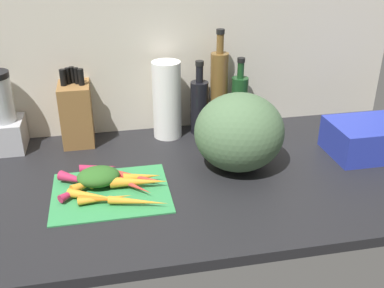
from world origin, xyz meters
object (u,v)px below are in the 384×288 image
carrot_5 (138,202)px  dish_rack (372,138)px  carrot_8 (129,184)px  paper_towel_roll (167,100)px  carrot_7 (97,197)px  blender_appliance (0,117)px  carrot_9 (79,180)px  carrot_2 (105,178)px  bottle_1 (219,91)px  carrot_0 (76,190)px  carrot_3 (140,178)px  bottle_2 (239,102)px  carrot_10 (103,199)px  cutting_board (111,192)px  carrot_1 (105,198)px  carrot_4 (142,177)px  winter_squash (239,132)px  carrot_6 (89,183)px  bottle_0 (199,105)px  carrot_12 (139,182)px  knife_block (77,112)px  carrot_11 (98,168)px

carrot_5 → dish_rack: (79.60, 17.44, 3.55)cm
carrot_8 → paper_towel_roll: paper_towel_roll is taller
carrot_7 → paper_towel_roll: bearing=57.2°
blender_appliance → dish_rack: (120.66, -27.11, -6.24)cm
carrot_5 → carrot_9: 21.45cm
carrot_2 → bottle_1: bottle_1 is taller
dish_rack → carrot_0: bearing=-175.0°
carrot_5 → carrot_2: bearing=119.7°
carrot_3 → bottle_2: (39.99, 33.14, 8.57)cm
carrot_3 → dish_rack: (77.97, 5.45, 3.27)cm
carrot_7 → carrot_10: (1.56, -1.33, -0.15)cm
blender_appliance → bottle_2: (82.68, 0.57, -0.94)cm
carrot_2 → carrot_7: 10.74cm
cutting_board → carrot_1: size_ratio=2.25×
carrot_0 → bottle_2: bearing=31.8°
blender_appliance → dish_rack: 123.83cm
carrot_3 → carrot_10: size_ratio=1.16×
blender_appliance → paper_towel_roll: paper_towel_roll is taller
bottle_1 → dish_rack: 54.74cm
paper_towel_roll → bottle_2: (26.76, 0.54, -2.98)cm
cutting_board → carrot_4: size_ratio=3.07×
winter_squash → carrot_8: bearing=-168.3°
carrot_4 → carrot_10: carrot_4 is taller
carrot_0 → bottle_1: size_ratio=0.30×
carrot_6 → bottle_2: bearing=31.2°
winter_squash → carrot_4: bearing=-172.0°
carrot_1 → bottle_0: size_ratio=0.55×
bottle_0 → carrot_1: bearing=-130.2°
carrot_10 → carrot_12: carrot_12 is taller
carrot_7 → carrot_10: size_ratio=1.31×
carrot_3 → knife_block: bearing=118.1°
carrot_6 → knife_block: size_ratio=0.40×
carrot_10 → winter_squash: size_ratio=0.47×
carrot_9 → carrot_4: bearing=-5.4°
carrot_1 → carrot_12: size_ratio=0.90×
carrot_8 → carrot_10: 10.00cm
carrot_12 → winter_squash: size_ratio=0.59×
carrot_4 → knife_block: size_ratio=0.40×
carrot_11 → carrot_12: 15.78cm
carrot_4 → winter_squash: winter_squash is taller
carrot_9 → paper_towel_roll: paper_towel_roll is taller
cutting_board → carrot_12: size_ratio=2.02×
carrot_11 → blender_appliance: 40.27cm
carrot_6 → winter_squash: winter_squash is taller
carrot_7 → carrot_10: carrot_7 is taller
carrot_10 → paper_towel_roll: 49.48cm
carrot_4 → bottle_0: bearing=53.4°
winter_squash → knife_block: (-49.56, 29.07, -1.09)cm
winter_squash → carrot_11: bearing=175.6°
carrot_7 → winter_squash: (44.03, 12.40, 10.02)cm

